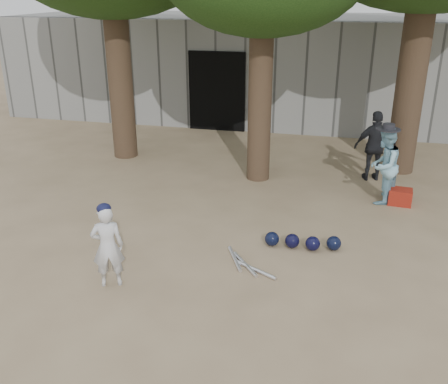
% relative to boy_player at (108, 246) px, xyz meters
% --- Properties ---
extents(ground, '(70.00, 70.00, 0.00)m').
position_rel_boy_player_xyz_m(ground, '(0.68, 0.38, -0.59)').
color(ground, '#937C5E').
rests_on(ground, ground).
extents(boy_player, '(0.51, 0.43, 1.18)m').
position_rel_boy_player_xyz_m(boy_player, '(0.00, 0.00, 0.00)').
color(boy_player, silver).
rests_on(boy_player, ground).
extents(spectator_blue, '(0.79, 0.87, 1.46)m').
position_rel_boy_player_xyz_m(spectator_blue, '(3.77, 3.83, 0.14)').
color(spectator_blue, '#86BBD0').
rests_on(spectator_blue, ground).
extents(spectator_dark, '(0.93, 0.55, 1.48)m').
position_rel_boy_player_xyz_m(spectator_dark, '(3.67, 5.05, 0.15)').
color(spectator_dark, black).
rests_on(spectator_dark, ground).
extents(red_bag, '(0.45, 0.36, 0.30)m').
position_rel_boy_player_xyz_m(red_bag, '(4.13, 3.80, -0.44)').
color(red_bag, '#9D2415').
rests_on(red_bag, ground).
extents(back_building, '(16.00, 5.24, 3.00)m').
position_rel_boy_player_xyz_m(back_building, '(0.68, 10.71, 0.91)').
color(back_building, gray).
rests_on(back_building, ground).
extents(helmet_row, '(1.19, 0.31, 0.23)m').
position_rel_boy_player_xyz_m(helmet_row, '(2.49, 1.64, -0.48)').
color(helmet_row, black).
rests_on(helmet_row, ground).
extents(bat_pile, '(0.87, 0.78, 0.06)m').
position_rel_boy_player_xyz_m(bat_pile, '(1.71, 0.91, -0.56)').
color(bat_pile, silver).
rests_on(bat_pile, ground).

